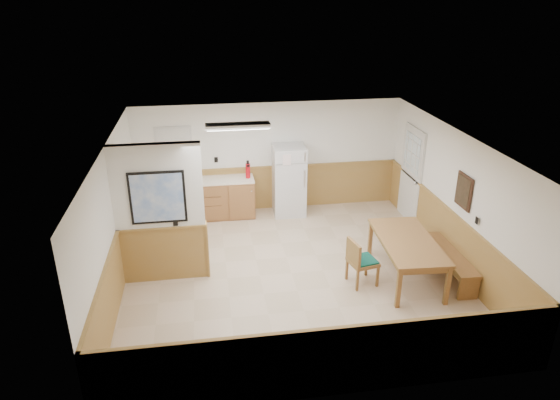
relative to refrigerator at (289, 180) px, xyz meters
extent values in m
plane|color=#CDB193|center=(-0.40, -2.63, -0.80)|extent=(6.00, 6.00, 0.00)
cube|color=silver|center=(-0.40, -2.63, 1.70)|extent=(6.00, 6.00, 0.02)
cube|color=white|center=(-0.40, 0.37, 0.45)|extent=(6.00, 0.02, 2.50)
cube|color=white|center=(2.60, -2.63, 0.45)|extent=(0.02, 6.00, 2.50)
cube|color=white|center=(-3.40, -2.63, 0.45)|extent=(0.02, 6.00, 2.50)
cube|color=olive|center=(-0.40, 0.35, -0.30)|extent=(6.00, 0.04, 1.00)
cube|color=olive|center=(2.58, -2.63, -0.30)|extent=(0.04, 6.00, 1.00)
cube|color=olive|center=(-3.38, -2.63, -0.30)|extent=(0.04, 6.00, 1.00)
cube|color=white|center=(-2.65, -2.43, 0.95)|extent=(1.50, 0.15, 1.50)
cube|color=olive|center=(-2.65, -2.43, -0.30)|extent=(1.50, 0.17, 1.00)
cube|color=black|center=(-2.65, -2.52, 0.80)|extent=(0.92, 0.03, 0.92)
cube|color=white|center=(-2.65, -2.54, 0.80)|extent=(0.84, 0.01, 0.84)
cube|color=brown|center=(-1.50, 0.05, -0.37)|extent=(1.40, 0.60, 0.86)
cube|color=brown|center=(-2.97, 0.05, -0.37)|extent=(0.06, 0.60, 0.86)
cube|color=brown|center=(-2.23, 0.05, -0.37)|extent=(0.06, 0.60, 0.86)
cube|color=#F5E6CE|center=(-1.90, 0.05, 0.08)|extent=(2.20, 0.60, 0.04)
cube|color=#F5E6CE|center=(-1.90, 0.35, 0.15)|extent=(2.20, 0.02, 0.10)
cube|color=silver|center=(2.57, -0.73, 0.23)|extent=(0.05, 1.02, 2.15)
cube|color=silver|center=(2.56, -0.73, 0.23)|extent=(0.04, 0.90, 2.05)
cube|color=silver|center=(2.54, -0.73, 0.75)|extent=(0.02, 0.76, 0.80)
cube|color=silver|center=(-2.50, 0.35, 0.75)|extent=(0.80, 0.03, 1.00)
cube|color=white|center=(-2.50, 0.34, 0.75)|extent=(0.70, 0.01, 0.90)
cube|color=#352015|center=(2.57, -2.93, 0.75)|extent=(0.03, 0.50, 0.60)
cube|color=black|center=(2.55, -2.93, 0.75)|extent=(0.01, 0.42, 0.52)
cube|color=silver|center=(-1.20, -1.33, 1.65)|extent=(1.20, 0.30, 0.08)
cube|color=white|center=(-1.20, -1.33, 1.61)|extent=(1.15, 0.25, 0.01)
cube|color=silver|center=(0.00, 0.00, 0.00)|extent=(0.73, 0.72, 1.60)
cube|color=silver|center=(0.28, -0.36, 0.66)|extent=(0.03, 0.02, 0.21)
cube|color=silver|center=(0.28, -0.36, 0.16)|extent=(0.03, 0.02, 0.38)
cube|color=#A3663B|center=(1.58, -3.07, -0.07)|extent=(1.04, 1.92, 0.05)
cube|color=#A3663B|center=(1.58, -3.07, -0.15)|extent=(0.94, 1.81, 0.10)
cube|color=#A3663B|center=(1.12, -3.92, -0.45)|extent=(0.07, 0.07, 0.70)
cube|color=#A3663B|center=(1.22, -2.18, -0.45)|extent=(0.07, 0.07, 0.70)
cube|color=#A3663B|center=(1.93, -3.97, -0.45)|extent=(0.07, 0.07, 0.70)
cube|color=#A3663B|center=(2.03, -2.23, -0.45)|extent=(0.07, 0.07, 0.70)
cube|color=#A3663B|center=(2.40, -3.11, -0.37)|extent=(0.44, 1.67, 0.05)
cube|color=#A3663B|center=(2.40, -3.89, -0.60)|extent=(0.34, 0.08, 0.40)
cube|color=#A3663B|center=(2.40, -2.33, -0.60)|extent=(0.34, 0.08, 0.40)
cube|color=#A3663B|center=(0.76, -3.13, -0.38)|extent=(0.53, 0.53, 0.06)
cube|color=#105445|center=(0.76, -3.13, -0.33)|extent=(0.49, 0.49, 0.03)
cube|color=#A3663B|center=(0.57, -3.17, -0.15)|extent=(0.14, 0.45, 0.40)
cube|color=#105445|center=(0.38, -3.21, -0.15)|extent=(0.10, 0.39, 0.34)
cube|color=#A3663B|center=(0.61, -3.36, -0.60)|extent=(0.05, 0.05, 0.39)
cube|color=#A3663B|center=(0.53, -2.98, -0.60)|extent=(0.05, 0.05, 0.39)
cube|color=#A3663B|center=(1.00, -3.29, -0.60)|extent=(0.05, 0.05, 0.39)
cube|color=#A3663B|center=(0.92, -2.90, -0.60)|extent=(0.05, 0.05, 0.39)
cylinder|color=red|center=(-0.92, 0.03, 0.26)|extent=(0.11, 0.11, 0.33)
cylinder|color=black|center=(-0.92, 0.03, 0.47)|extent=(0.05, 0.05, 0.07)
cylinder|color=green|center=(-2.53, 0.01, 0.22)|extent=(0.10, 0.10, 0.24)
camera|label=1|loc=(-1.81, -10.35, 4.01)|focal=32.00mm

